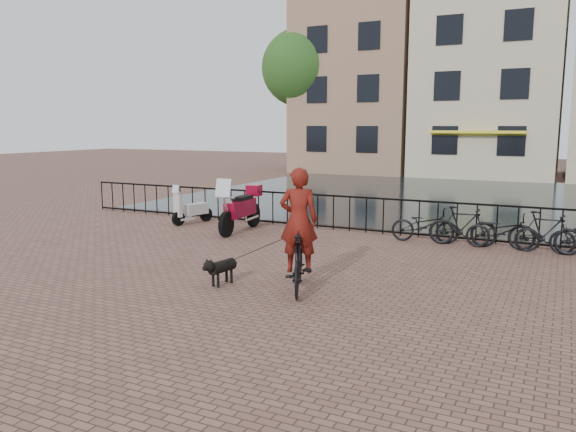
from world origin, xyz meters
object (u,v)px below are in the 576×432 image
at_px(dog, 222,270).
at_px(motorcycle, 240,203).
at_px(cyclist, 299,237).
at_px(scooter, 192,203).

distance_m(dog, motorcycle, 5.50).
bearing_deg(dog, cyclist, 19.37).
relative_size(dog, motorcycle, 0.37).
relative_size(dog, scooter, 0.61).
relative_size(motorcycle, scooter, 1.63).
bearing_deg(scooter, motorcycle, 2.67).
relative_size(cyclist, motorcycle, 1.14).
bearing_deg(cyclist, motorcycle, -71.22).
xyz_separation_m(motorcycle, scooter, (-2.04, 0.49, -0.18)).
relative_size(cyclist, scooter, 1.86).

